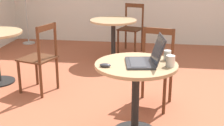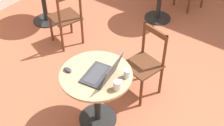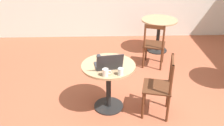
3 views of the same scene
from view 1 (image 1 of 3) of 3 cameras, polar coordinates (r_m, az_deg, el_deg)
name	(u,v)px [view 1 (image 1 of 3)]	position (r m, az deg, el deg)	size (l,w,h in m)	color
ground_plane	(169,114)	(3.53, 10.31, -9.08)	(16.00, 16.00, 0.00)	#9E5138
cafe_table_near	(136,81)	(2.87, 4.37, -3.37)	(0.75, 0.75, 0.71)	black
cafe_table_mid	(113,30)	(5.11, 0.24, 6.01)	(0.75, 0.75, 0.71)	black
chair_near_right	(155,68)	(3.57, 7.80, -0.98)	(0.46, 0.46, 0.88)	#562D19
chair_mid_right	(131,28)	(5.78, 3.56, 6.32)	(0.49, 0.49, 0.88)	#562D19
chair_far_front	(40,59)	(4.00, -13.02, 0.76)	(0.49, 0.49, 0.88)	#562D19
laptop	(146,58)	(2.80, 6.18, 0.85)	(0.40, 0.38, 0.25)	#2D2D33
mouse	(105,65)	(2.71, -1.26, -0.40)	(0.06, 0.10, 0.03)	#2D2D33
mug	(170,61)	(2.76, 10.63, 0.38)	(0.12, 0.08, 0.10)	silver
drinking_glass	(167,55)	(2.94, 10.09, 1.41)	(0.07, 0.07, 0.09)	silver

